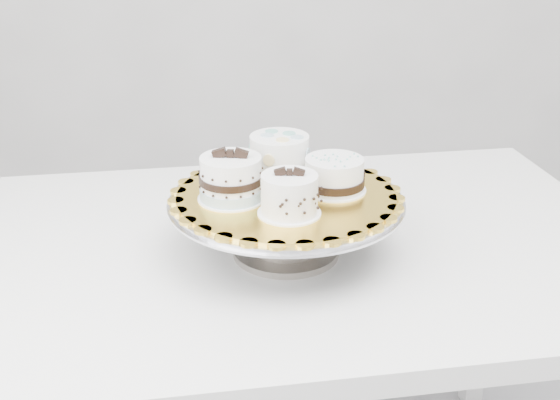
{
  "coord_description": "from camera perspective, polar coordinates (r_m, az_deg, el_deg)",
  "views": [
    {
      "loc": [
        -0.33,
        -0.96,
        1.34
      ],
      "look_at": [
        -0.18,
        0.12,
        0.86
      ],
      "focal_mm": 45.0,
      "sensor_mm": 36.0,
      "label": 1
    }
  ],
  "objects": [
    {
      "name": "cake_banded",
      "position": [
        1.18,
        -4.0,
        1.63
      ],
      "size": [
        0.12,
        0.12,
        0.09
      ],
      "rotation": [
        0.0,
        0.0,
        -0.23
      ],
      "color": "white",
      "rests_on": "cake_board"
    },
    {
      "name": "cake_swirl",
      "position": [
        1.12,
        0.77,
        0.36
      ],
      "size": [
        0.11,
        0.11,
        0.08
      ],
      "rotation": [
        0.0,
        0.0,
        -0.18
      ],
      "color": "white",
      "rests_on": "cake_board"
    },
    {
      "name": "cake_board",
      "position": [
        1.21,
        0.51,
        0.41
      ],
      "size": [
        0.49,
        0.49,
        0.01
      ],
      "primitive_type": "cylinder",
      "rotation": [
        0.0,
        0.0,
        -0.38
      ],
      "color": "gold",
      "rests_on": "cake_stand"
    },
    {
      "name": "cake_stand",
      "position": [
        1.22,
        0.5,
        -1.2
      ],
      "size": [
        0.41,
        0.41,
        0.11
      ],
      "color": "gray",
      "rests_on": "table"
    },
    {
      "name": "cake_dots",
      "position": [
        1.27,
        -0.05,
        3.58
      ],
      "size": [
        0.13,
        0.13,
        0.08
      ],
      "rotation": [
        0.0,
        0.0,
        -0.02
      ],
      "color": "white",
      "rests_on": "cake_board"
    },
    {
      "name": "cake_ribbon",
      "position": [
        1.21,
        4.46,
        1.99
      ],
      "size": [
        0.13,
        0.13,
        0.06
      ],
      "rotation": [
        0.0,
        0.0,
        -0.29
      ],
      "color": "white",
      "rests_on": "cake_board"
    },
    {
      "name": "table",
      "position": [
        1.35,
        1.85,
        -5.99
      ],
      "size": [
        1.26,
        0.85,
        0.75
      ],
      "rotation": [
        0.0,
        0.0,
        0.02
      ],
      "color": "white",
      "rests_on": "floor"
    }
  ]
}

